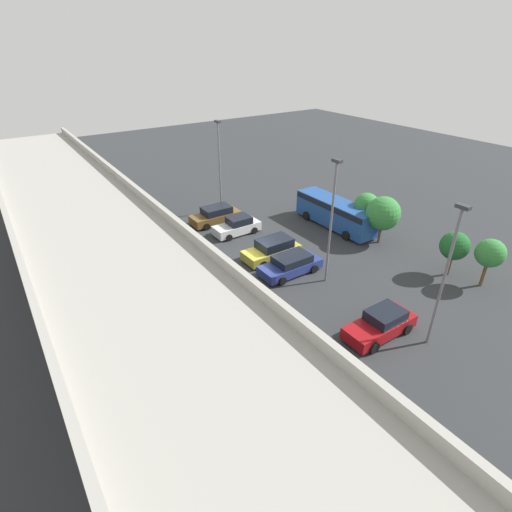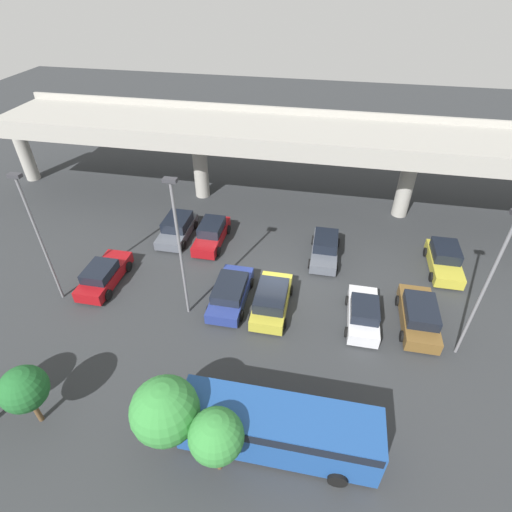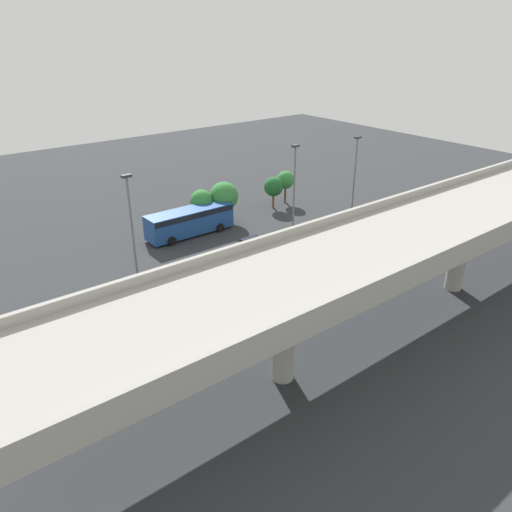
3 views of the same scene
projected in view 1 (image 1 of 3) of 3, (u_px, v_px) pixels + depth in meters
name	position (u px, v px, depth m)	size (l,w,h in m)	color
ground_plane	(257.00, 262.00, 31.80)	(111.03, 111.03, 0.00)	#2D3033
highway_overpass	(90.00, 231.00, 23.19)	(53.06, 7.93, 7.13)	#9E9B93
parked_car_0	(381.00, 324.00, 23.80)	(2.08, 4.72, 1.58)	maroon
parked_car_1	(268.00, 337.00, 22.74)	(2.20, 4.54, 1.58)	#515660
parked_car_2	(245.00, 310.00, 24.94)	(2.02, 4.74, 1.70)	maroon
parked_car_3	(291.00, 265.00, 30.06)	(2.24, 4.89, 1.46)	navy
parked_car_4	(272.00, 249.00, 32.05)	(2.23, 4.73, 1.65)	gold
parked_car_5	(188.00, 256.00, 31.18)	(2.06, 4.74, 1.62)	#515660
parked_car_6	(237.00, 226.00, 36.10)	(1.98, 4.31, 1.59)	silver
parked_car_7	(216.00, 215.00, 38.17)	(2.17, 4.79, 1.62)	brown
parked_car_8	(148.00, 221.00, 37.02)	(2.14, 4.58, 1.67)	gold
shuttle_bus	(336.00, 211.00, 37.08)	(8.61, 2.59, 2.54)	#1E478C
lamp_post_near_aisle	(447.00, 269.00, 21.07)	(0.70, 0.35, 8.63)	slate
lamp_post_mid_lot	(332.00, 215.00, 26.90)	(0.70, 0.35, 9.02)	slate
lamp_post_by_overpass	(219.00, 162.00, 38.24)	(0.70, 0.35, 9.06)	slate
tree_front_left	(490.00, 253.00, 27.56)	(2.00, 2.00, 3.66)	brown
tree_front_centre	(455.00, 246.00, 28.99)	(2.10, 2.10, 3.49)	brown
tree_front_right	(383.00, 213.00, 33.58)	(2.89, 2.89, 4.16)	brown
tree_front_far_right	(366.00, 206.00, 35.63)	(2.25, 2.25, 3.67)	brown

